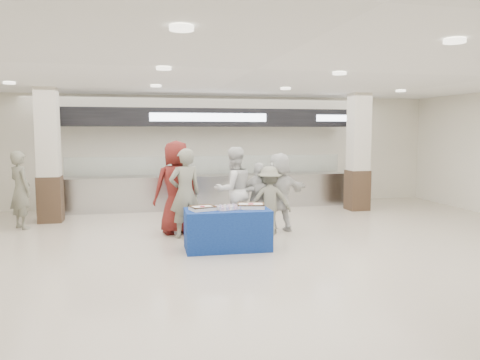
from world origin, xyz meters
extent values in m
plane|color=beige|center=(0.00, 0.00, 0.00)|extent=(14.00, 14.00, 0.00)
cube|color=#AEB0B5|center=(0.00, 5.40, 0.45)|extent=(8.00, 0.80, 0.90)
cube|color=#AEB0B5|center=(0.00, 5.40, 0.92)|extent=(8.00, 0.85, 0.04)
cube|color=white|center=(0.00, 5.10, 1.25)|extent=(7.60, 0.02, 0.50)
cube|color=black|center=(0.00, 5.40, 2.55)|extent=(8.40, 0.70, 0.50)
cube|color=silver|center=(0.00, 5.04, 2.55)|extent=(3.20, 0.03, 0.22)
cube|color=silver|center=(3.80, 5.04, 2.55)|extent=(1.40, 0.03, 0.18)
cube|color=#362518|center=(-4.00, 4.20, 0.55)|extent=(0.55, 0.55, 1.10)
cube|color=beige|center=(-4.00, 4.20, 2.15)|extent=(0.50, 0.50, 2.10)
cube|color=#362518|center=(4.00, 4.20, 0.55)|extent=(0.55, 0.55, 1.10)
cube|color=beige|center=(4.00, 4.20, 2.15)|extent=(0.50, 0.50, 2.10)
cube|color=navy|center=(-0.34, 0.69, 0.38)|extent=(1.57, 0.82, 0.75)
cube|color=white|center=(-0.80, 0.69, 0.78)|extent=(0.49, 0.42, 0.07)
cube|color=#422913|center=(-0.80, 0.69, 0.83)|extent=(0.49, 0.42, 0.02)
cylinder|color=red|center=(-0.80, 0.69, 0.82)|extent=(0.11, 0.11, 0.01)
cube|color=white|center=(0.10, 0.72, 0.79)|extent=(0.56, 0.48, 0.08)
cube|color=#422913|center=(0.10, 0.72, 0.84)|extent=(0.56, 0.48, 0.02)
cylinder|color=red|center=(0.10, 0.72, 0.83)|extent=(0.13, 0.13, 0.01)
cube|color=silver|center=(-0.33, 0.67, 0.76)|extent=(0.53, 0.45, 0.02)
imported|color=maroon|center=(-1.14, 2.25, 0.99)|extent=(1.09, 0.84, 1.99)
imported|color=slate|center=(-1.00, 1.83, 0.92)|extent=(0.75, 0.58, 1.83)
imported|color=silver|center=(0.06, 2.06, 0.92)|extent=(1.06, 0.92, 1.85)
imported|color=silver|center=(0.61, 2.00, 0.76)|extent=(0.96, 0.67, 1.51)
imported|color=slate|center=(0.78, 1.81, 0.72)|extent=(1.00, 0.67, 1.44)
imported|color=silver|center=(1.04, 1.96, 0.86)|extent=(1.67, 0.96, 1.72)
imported|color=slate|center=(-4.50, 3.50, 0.87)|extent=(0.73, 0.76, 1.75)
camera|label=1|loc=(-1.95, -7.64, 2.19)|focal=35.00mm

